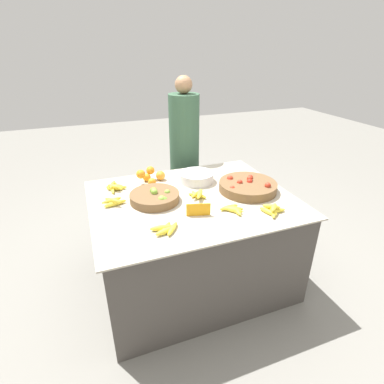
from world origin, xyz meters
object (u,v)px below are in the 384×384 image
object	(u,v)px
metal_bowl	(197,177)
price_sign	(198,210)
tomato_basket	(247,186)
vendor_person	(184,160)
lime_bowl	(155,197)

from	to	relation	value
metal_bowl	price_sign	bearing A→B (deg)	-110.10
tomato_basket	price_sign	world-z (taller)	tomato_basket
tomato_basket	vendor_person	xyz separation A→B (m)	(-0.20, 0.92, -0.08)
lime_bowl	vendor_person	size ratio (longest dim) A/B	0.23
vendor_person	price_sign	bearing A→B (deg)	-104.79
lime_bowl	metal_bowl	xyz separation A→B (m)	(0.41, 0.22, 0.00)
vendor_person	metal_bowl	bearing A→B (deg)	-100.10
lime_bowl	vendor_person	world-z (taller)	vendor_person
lime_bowl	price_sign	world-z (taller)	lime_bowl
tomato_basket	lime_bowl	bearing A→B (deg)	173.70
metal_bowl	vendor_person	distance (m)	0.64
vendor_person	tomato_basket	bearing A→B (deg)	-78.00
tomato_basket	vendor_person	bearing A→B (deg)	102.00
vendor_person	lime_bowl	bearing A→B (deg)	-121.65
lime_bowl	vendor_person	xyz separation A→B (m)	(0.52, 0.84, -0.08)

